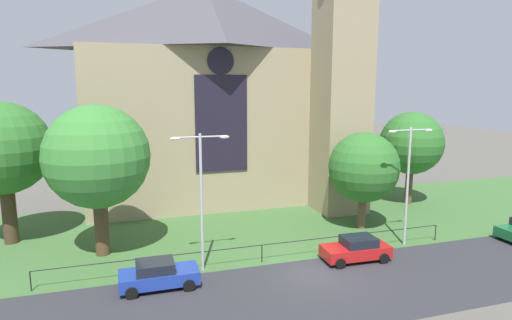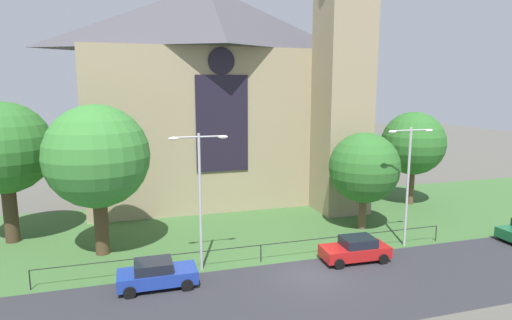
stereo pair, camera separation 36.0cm
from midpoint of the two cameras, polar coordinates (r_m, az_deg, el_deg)
The scene contains 13 objects.
ground at distance 34.59m, azimuth 0.76°, elevation -8.35°, with size 160.00×160.00×0.00m, color #56544C.
road_asphalt at distance 24.23m, azimuth 9.64°, elevation -16.66°, with size 120.00×8.00×0.01m, color #2D2D33.
grass_verge at distance 32.79m, azimuth 1.82°, elevation -9.37°, with size 120.00×20.00×0.01m, color #3D6633.
church_building at distance 41.11m, azimuth -4.88°, elevation 9.04°, with size 23.20×16.20×26.00m.
iron_railing at distance 26.91m, azimuth 1.05°, elevation -11.56°, with size 25.89×0.07×1.13m.
tree_right_far at distance 41.50m, azimuth 20.43°, elevation 2.06°, with size 5.72×5.72×8.53m.
tree_right_near at distance 33.13m, azimuth 14.53°, elevation -1.02°, with size 5.31×5.31×7.40m.
tree_left_far at distance 33.51m, azimuth -30.27°, elevation 1.31°, with size 6.26×6.26×9.79m.
tree_left_near at distance 28.54m, azimuth -20.08°, elevation 0.37°, with size 6.52×6.52×9.69m.
streetlamp_near at distance 24.73m, azimuth -7.09°, elevation -3.27°, with size 3.37×0.26×8.15m.
streetlamp_far at distance 30.28m, azimuth 19.98°, elevation -1.43°, with size 3.37×0.26×8.11m.
parked_car_blue at distance 24.44m, azimuth -12.69°, elevation -14.61°, with size 4.20×2.02×1.51m.
parked_car_red at distance 27.92m, azimuth 13.48°, elevation -11.49°, with size 4.26×2.14×1.51m.
Camera 2 is at (-9.67, -21.44, 10.70)m, focal length 30.02 mm.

